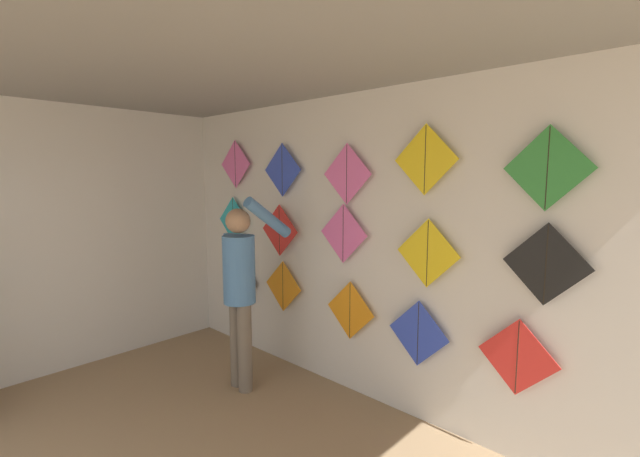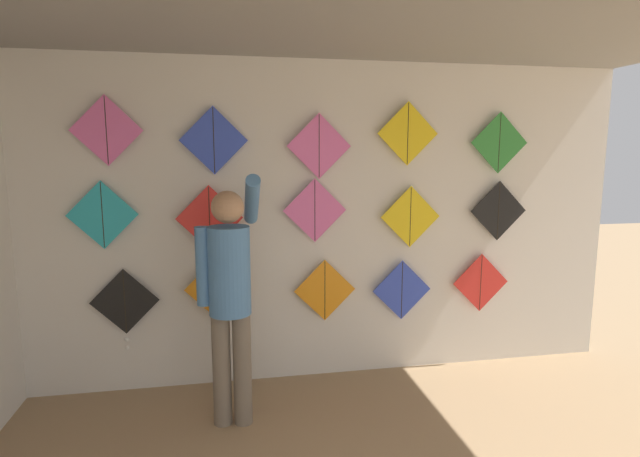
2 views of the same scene
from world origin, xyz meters
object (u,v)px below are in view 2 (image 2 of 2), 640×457
object	(u,v)px
kite_4	(481,283)
kite_14	(499,143)
kite_3	(402,290)
kite_5	(102,215)
kite_8	(410,217)
kite_0	(125,304)
kite_2	(325,290)
kite_11	(214,140)
kite_12	(319,146)
kite_6	(210,218)
kite_10	(106,130)
shopkeeper	(230,287)
kite_9	(498,211)
kite_13	(408,134)
kite_1	(217,289)
kite_7	(315,210)

from	to	relation	value
kite_4	kite_14	size ratio (longest dim) A/B	1.00
kite_3	kite_14	xyz separation A→B (m)	(0.89, 0.00, 1.33)
kite_5	kite_8	distance (m)	2.60
kite_0	kite_2	bearing A→B (deg)	0.02
kite_11	kite_12	bearing A→B (deg)	0.00
kite_3	kite_0	bearing A→B (deg)	-179.98
kite_0	kite_4	size ratio (longest dim) A/B	1.25
kite_5	kite_6	size ratio (longest dim) A/B	1.00
kite_10	kite_14	world-z (taller)	kite_10
kite_3	kite_6	size ratio (longest dim) A/B	1.00
kite_6	kite_8	size ratio (longest dim) A/B	1.00
kite_8	kite_12	xyz separation A→B (m)	(-0.83, 0.00, 0.62)
kite_3	kite_14	distance (m)	1.61
shopkeeper	kite_12	size ratio (longest dim) A/B	3.38
kite_2	kite_3	distance (m)	0.72
kite_2	kite_8	xyz separation A→B (m)	(0.78, 0.00, 0.64)
kite_0	kite_9	bearing A→B (deg)	0.01
kite_13	kite_14	size ratio (longest dim) A/B	1.00
kite_3	kite_6	distance (m)	1.84
kite_2	kite_10	xyz separation A→B (m)	(-1.75, 0.00, 1.38)
kite_1	kite_5	xyz separation A→B (m)	(-0.88, 0.00, 0.65)
kite_3	kite_2	bearing A→B (deg)	180.00
kite_10	kite_11	xyz separation A→B (m)	(0.82, 0.00, -0.07)
kite_1	kite_9	size ratio (longest dim) A/B	1.00
kite_4	kite_9	distance (m)	0.69
kite_0	kite_5	world-z (taller)	kite_5
kite_0	kite_5	distance (m)	0.76
kite_12	kite_1	bearing A→B (deg)	180.00
kite_8	kite_13	world-z (taller)	kite_13
kite_6	kite_14	world-z (taller)	kite_14
kite_0	kite_12	xyz separation A→B (m)	(1.64, 0.00, 1.30)
kite_7	kite_8	xyz separation A→B (m)	(0.87, 0.00, -0.08)
kite_1	kite_6	distance (m)	0.61
kite_6	kite_11	size ratio (longest dim) A/B	1.00
shopkeeper	kite_11	distance (m)	1.24
kite_4	kite_8	bearing A→B (deg)	180.00
kite_5	kite_14	size ratio (longest dim) A/B	1.00
kite_2	kite_6	size ratio (longest dim) A/B	1.00
kite_0	kite_1	size ratio (longest dim) A/B	1.25
kite_1	kite_11	distance (m)	1.25
kite_1	kite_9	xyz separation A→B (m)	(2.58, 0.00, 0.61)
kite_1	kite_3	size ratio (longest dim) A/B	1.00
shopkeeper	kite_11	xyz separation A→B (m)	(-0.09, 0.63, 1.06)
kite_5	kite_6	xyz separation A→B (m)	(0.84, 0.00, -0.05)
kite_0	kite_13	size ratio (longest dim) A/B	1.25
kite_2	kite_13	xyz separation A→B (m)	(0.74, 0.00, 1.37)
kite_2	kite_13	world-z (taller)	kite_13
shopkeeper	kite_10	world-z (taller)	kite_10
kite_2	kite_9	xyz separation A→B (m)	(1.64, 0.00, 0.67)
kite_1	kite_12	size ratio (longest dim) A/B	1.00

